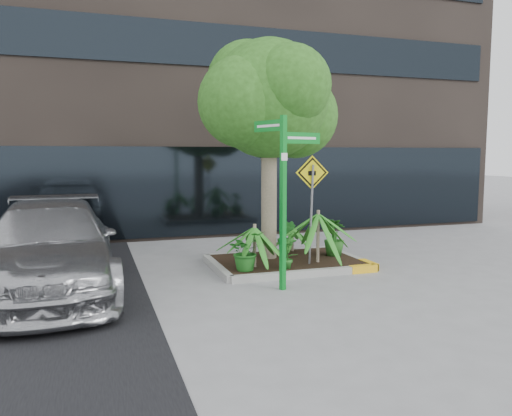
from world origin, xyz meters
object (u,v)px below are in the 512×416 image
object	(u,v)px
street_sign_post	(284,183)
cattle_sign	(312,192)
parked_car	(50,247)
tree	(269,99)

from	to	relation	value
street_sign_post	cattle_sign	size ratio (longest dim) A/B	1.38
parked_car	street_sign_post	world-z (taller)	street_sign_post
street_sign_post	tree	bearing A→B (deg)	60.12
parked_car	cattle_sign	world-z (taller)	cattle_sign
parked_car	cattle_sign	bearing A→B (deg)	-3.44
street_sign_post	cattle_sign	distance (m)	1.48
cattle_sign	street_sign_post	bearing A→B (deg)	-129.09
cattle_sign	parked_car	bearing A→B (deg)	-176.07
tree	parked_car	bearing A→B (deg)	-169.62
tree	parked_car	world-z (taller)	tree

